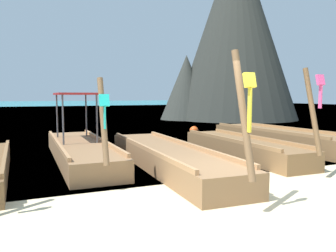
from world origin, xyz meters
The scene contains 8 objects.
ground centered at (0.00, 0.00, 0.00)m, with size 120.00×120.00×0.00m, color beige.
sea_water centered at (0.00, 61.39, 0.00)m, with size 120.00×120.00×0.00m, color teal.
longtail_boat_turquoise_ribbon centered at (-2.17, 4.89, 0.33)m, with size 1.49×6.78×2.29m.
longtail_boat_yellow_ribbon centered at (-0.24, 2.90, 0.28)m, with size 1.69×7.32×2.69m.
longtail_boat_pink_ribbon centered at (2.57, 3.45, 0.29)m, with size 1.34×5.89×2.57m.
longtail_boat_violet_ribbon centered at (5.03, 4.59, 0.32)m, with size 1.54×6.81×2.92m.
karst_rock centered at (12.36, 18.29, 7.22)m, with size 11.01×9.98×14.91m.
mooring_buoy_near centered at (4.00, 9.29, 0.22)m, with size 0.42×0.42×0.42m.
Camera 1 is at (-3.83, -5.25, 1.91)m, focal length 36.47 mm.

